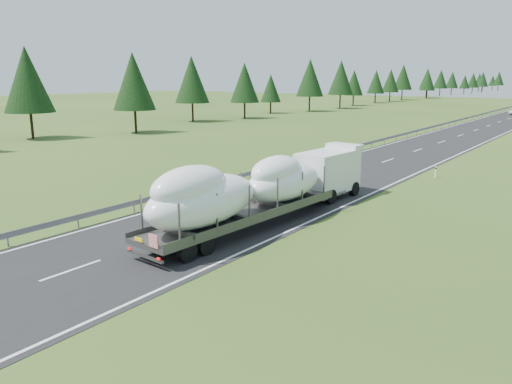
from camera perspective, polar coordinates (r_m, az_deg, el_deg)
The scene contains 5 objects.
ground at distance 23.45m, azimuth -20.34°, elevation -8.42°, with size 400.00×400.00×0.00m, color #354E1A.
road_surface at distance 113.51m, azimuth 27.03°, elevation 7.52°, with size 10.00×400.00×0.02m, color black.
guardrail at distance 114.40m, azimuth 24.43°, elevation 8.11°, with size 0.10×400.00×0.76m.
tree_line_left at distance 157.57m, azimuth 13.09°, elevation 12.33°, with size 15.25×354.91×12.34m.
boat_truck at distance 28.15m, azimuth 0.62°, elevation 0.68°, with size 3.48×19.19×4.16m.
Camera 1 is at (18.58, -11.67, 8.28)m, focal length 35.00 mm.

